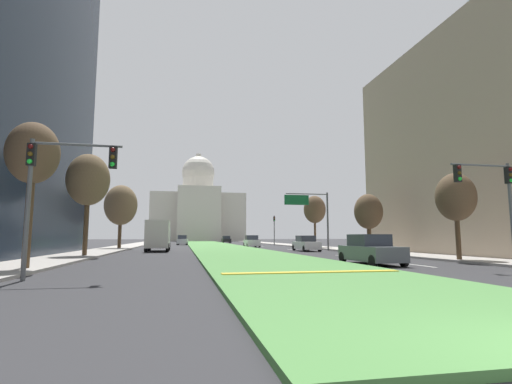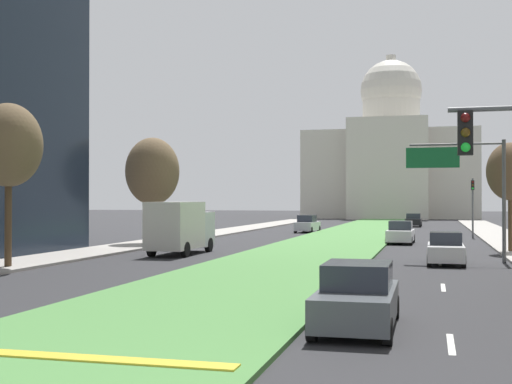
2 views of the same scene
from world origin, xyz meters
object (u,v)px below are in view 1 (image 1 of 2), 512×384
Objects in this scene: overhead_guide_sign at (312,209)px; street_tree_left_mid at (88,180)px; street_tree_right_near at (456,198)px; street_tree_right_far at (315,210)px; street_tree_left_far at (121,205)px; sedan_far_horizon at (182,240)px; sedan_distant at (252,242)px; traffic_light_far_right at (274,226)px; street_tree_left_near at (33,155)px; capitol_building at (198,210)px; box_truck_delivery at (158,235)px; traffic_light_near_left at (55,177)px; sedan_midblock at (306,244)px; sedan_very_far at (226,240)px; traffic_light_near_right at (495,191)px; street_tree_right_mid at (368,212)px; sedan_lead_stopped at (370,250)px.

overhead_guide_sign is 0.82× the size of street_tree_left_mid.
street_tree_right_near is 26.50m from street_tree_right_far.
street_tree_left_far is 23.75m from sedan_far_horizon.
sedan_distant is (-7.03, 7.76, -4.26)m from street_tree_right_far.
street_tree_left_near reaches higher than traffic_light_far_right.
capitol_building is 90.28m from box_truck_delivery.
sedan_midblock is at bearing 53.44° from traffic_light_near_left.
street_tree_left_near is at bearing 119.18° from traffic_light_near_left.
sedan_far_horizon is at bearing 108.57° from street_tree_right_near.
sedan_distant is 33.77m from sedan_very_far.
capitol_building is at bearing 85.13° from box_truck_delivery.
street_tree_right_far is (2.11, 31.64, 1.27)m from traffic_light_near_right.
street_tree_left_near is at bearing -151.17° from street_tree_right_mid.
sedan_far_horizon is at bearing 85.04° from box_truck_delivery.
street_tree_left_mid reaches higher than street_tree_right_near.
street_tree_right_mid is (11.75, -98.75, -6.54)m from capitol_building.
street_tree_left_mid is (-24.23, 10.05, 1.89)m from street_tree_right_near.
overhead_guide_sign reaches higher than traffic_light_near_left.
traffic_light_near_left is at bearing -60.82° from street_tree_left_near.
street_tree_right_mid is 42.44m from sedan_far_horizon.
street_tree_left_mid reaches higher than overhead_guide_sign.
street_tree_right_near is at bearing 69.32° from traffic_light_near_right.
street_tree_left_far reaches higher than sedan_midblock.
traffic_light_near_left is 31.51m from overhead_guide_sign.
street_tree_left_mid reaches higher than street_tree_right_far.
sedan_midblock is at bearing 102.12° from street_tree_right_near.
street_tree_left_far reaches higher than box_truck_delivery.
street_tree_right_far is at bearing 64.06° from sedan_midblock.
sedan_far_horizon is at bearing 79.62° from street_tree_left_mid.
sedan_far_horizon is at bearing -94.82° from capitol_building.
street_tree_right_far is (2.91, 7.18, 0.44)m from overhead_guide_sign.
traffic_light_near_right is at bearing -90.99° from traffic_light_far_right.
street_tree_left_near reaches higher than box_truck_delivery.
street_tree_right_near is at bearing 15.13° from traffic_light_near_left.
sedan_lead_stopped is 68.94m from sedan_very_far.
street_tree_right_mid is 1.18× the size of sedan_midblock.
overhead_guide_sign is at bearing 45.46° from sedan_midblock.
street_tree_right_mid is (2.68, -7.94, -0.81)m from overhead_guide_sign.
sedan_very_far is at bearing 65.92° from street_tree_left_far.
street_tree_left_mid reaches higher than sedan_midblock.
traffic_light_near_left is at bearing -94.87° from capitol_building.
street_tree_right_far is 1.08× the size of box_truck_delivery.
traffic_light_near_right is at bearing -8.69° from street_tree_left_near.
street_tree_left_far reaches higher than traffic_light_far_right.
sedan_far_horizon is (-12.97, 32.08, 0.04)m from sedan_midblock.
traffic_light_near_right is at bearing -34.31° from street_tree_left_mid.
sedan_distant is (14.83, 40.10, -2.99)m from traffic_light_near_left.
street_tree_left_far is at bearing 153.97° from sedan_midblock.
sedan_lead_stopped is at bearing -31.73° from street_tree_left_mid.
box_truck_delivery is (-16.70, 1.26, -2.95)m from overhead_guide_sign.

